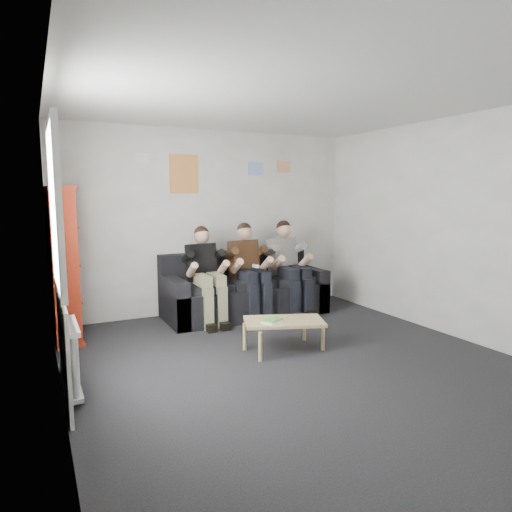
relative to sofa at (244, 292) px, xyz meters
The scene contains 14 objects.
room_shell 2.32m from the sofa, 99.48° to the right, with size 5.00×5.00×5.00m.
sofa is the anchor object (origin of this frame).
bookshelf 2.50m from the sofa, behind, with size 0.28×0.84×1.86m.
coffee_table 1.66m from the sofa, 98.88° to the right, with size 0.88×0.49×0.35m.
game_cases 1.73m from the sofa, 104.19° to the right, with size 0.23×0.19×0.03m.
person_left 0.77m from the sofa, 162.52° to the right, with size 0.39×0.83×1.33m.
person_middle 0.41m from the sofa, 90.00° to the right, with size 0.40×0.86×1.36m.
person_right 0.78m from the sofa, 17.69° to the right, with size 0.41×0.88×1.37m.
radiator 3.11m from the sofa, 143.33° to the right, with size 0.10×0.64×0.60m.
window 3.25m from the sofa, 144.12° to the right, with size 0.05×1.30×2.36m.
poster_large 1.93m from the sofa, 149.87° to the left, with size 0.42×0.01×0.55m, color gold.
poster_blue 1.92m from the sofa, 46.68° to the left, with size 0.25×0.01×0.20m, color #456DEB.
poster_pink 2.13m from the sofa, 25.44° to the left, with size 0.22×0.01×0.18m, color #C03C7B.
poster_sign 2.39m from the sofa, 162.20° to the left, with size 0.20×0.01×0.14m, color white.
Camera 1 is at (-2.40, -3.94, 1.76)m, focal length 32.00 mm.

